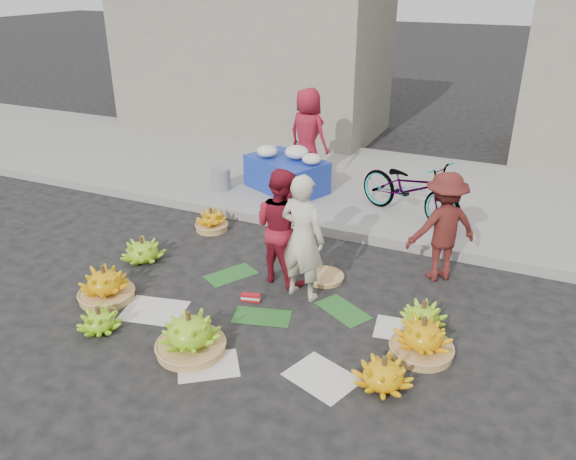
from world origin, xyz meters
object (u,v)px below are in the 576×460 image
at_px(banana_bunch_0, 105,285).
at_px(banana_bunch_4, 423,338).
at_px(bicycle, 410,188).
at_px(flower_table, 287,172).
at_px(vendor_cream, 302,238).

distance_m(banana_bunch_0, banana_bunch_4, 3.70).
relative_size(banana_bunch_4, bicycle, 0.40).
distance_m(banana_bunch_0, flower_table, 4.01).
relative_size(vendor_cream, flower_table, 0.99).
bearing_deg(flower_table, bicycle, 16.45).
bearing_deg(bicycle, flower_table, 105.46).
bearing_deg(banana_bunch_4, bicycle, 105.68).
distance_m(banana_bunch_0, bicycle, 4.61).
bearing_deg(vendor_cream, flower_table, -53.30).
xyz_separation_m(banana_bunch_4, flower_table, (-3.08, 3.48, 0.25)).
distance_m(vendor_cream, bicycle, 2.71).
bearing_deg(vendor_cream, banana_bunch_4, 169.83).
relative_size(banana_bunch_4, flower_table, 0.46).
bearing_deg(banana_bunch_0, bicycle, 52.72).
relative_size(banana_bunch_0, vendor_cream, 0.48).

